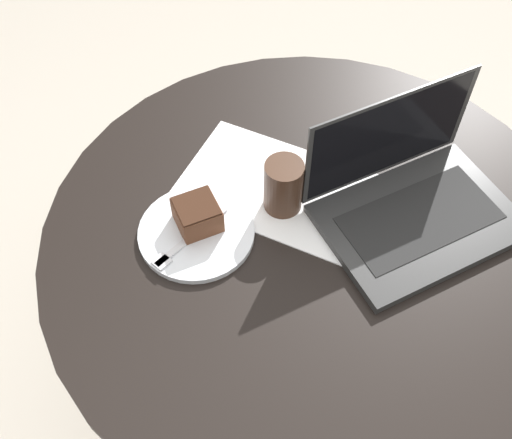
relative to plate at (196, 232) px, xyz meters
The scene contains 8 objects.
ground_plane 0.76m from the plate, 47.75° to the left, with size 12.00×12.00×0.00m, color #B7AD9E.
dining_table 0.26m from the plate, 47.75° to the left, with size 1.00×1.00×0.72m.
paper_document 0.19m from the plate, 82.07° to the left, with size 0.42×0.34×0.00m.
plate is the anchor object (origin of this frame).
cake_slice 0.04m from the plate, 125.40° to the left, with size 0.09×0.10×0.05m.
fork 0.04m from the plate, 78.97° to the right, with size 0.03×0.17×0.00m.
coffee_glass 0.18m from the plate, 68.49° to the left, with size 0.07×0.07×0.11m.
laptop 0.40m from the plate, 53.02° to the left, with size 0.34×0.41×0.21m.
Camera 1 is at (0.38, -0.52, 1.61)m, focal length 42.00 mm.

